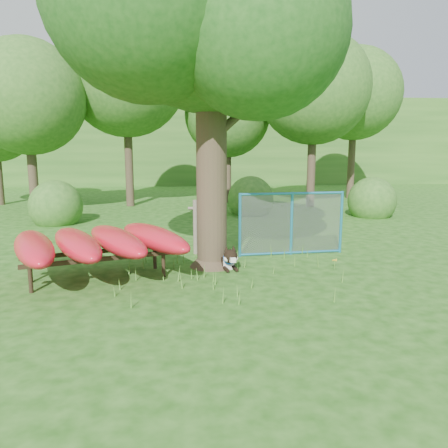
{
  "coord_description": "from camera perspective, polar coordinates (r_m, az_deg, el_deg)",
  "views": [
    {
      "loc": [
        -0.67,
        -7.84,
        2.59
      ],
      "look_at": [
        0.2,
        1.2,
        1.0
      ],
      "focal_mm": 35.0,
      "sensor_mm": 36.0,
      "label": 1
    }
  ],
  "objects": [
    {
      "name": "kayak_rack",
      "position": [
        8.93,
        -16.25,
        -2.32
      ],
      "size": [
        3.99,
        3.58,
        0.99
      ],
      "rotation": [
        0.0,
        0.0,
        0.32
      ],
      "color": "black",
      "rests_on": "ground"
    },
    {
      "name": "oak_tree",
      "position": [
        9.84,
        -2.11,
        26.95
      ],
      "size": [
        6.21,
        5.51,
        8.21
      ],
      "rotation": [
        0.0,
        0.0,
        0.26
      ],
      "color": "#372C1E",
      "rests_on": "ground"
    },
    {
      "name": "wildflower_clump",
      "position": [
        9.75,
        14.27,
        -4.7
      ],
      "size": [
        0.1,
        0.1,
        0.22
      ],
      "rotation": [
        0.0,
        0.0,
        -0.03
      ],
      "color": "#51892D",
      "rests_on": "ground"
    },
    {
      "name": "shrub_mid",
      "position": [
        17.25,
        3.47,
        1.29
      ],
      "size": [
        1.8,
        1.8,
        1.8
      ],
      "primitive_type": "sphere",
      "color": "#2E5F1E",
      "rests_on": "ground"
    },
    {
      "name": "shrub_left",
      "position": [
        16.15,
        -20.97,
        0.05
      ],
      "size": [
        1.8,
        1.8,
        1.8
      ],
      "primitive_type": "sphere",
      "color": "#2E5F1E",
      "rests_on": "ground"
    },
    {
      "name": "fence_section",
      "position": [
        10.73,
        8.82,
        0.06
      ],
      "size": [
        2.63,
        0.27,
        2.57
      ],
      "rotation": [
        0.0,
        0.0,
        0.08
      ],
      "color": "teal",
      "rests_on": "ground"
    },
    {
      "name": "ground",
      "position": [
        8.29,
        -0.59,
        -8.29
      ],
      "size": [
        80.0,
        80.0,
        0.0
      ],
      "primitive_type": "plane",
      "color": "#1A4C0F",
      "rests_on": "ground"
    },
    {
      "name": "bg_tree_e",
      "position": [
        23.65,
        16.71,
        15.95
      ],
      "size": [
        4.6,
        4.6,
        7.55
      ],
      "color": "#372C1E",
      "rests_on": "ground"
    },
    {
      "name": "wooden_post",
      "position": [
        10.71,
        -3.73,
        -0.2
      ],
      "size": [
        0.37,
        0.14,
        1.34
      ],
      "rotation": [
        0.0,
        0.0,
        -0.17
      ],
      "color": "#635A4A",
      "rests_on": "ground"
    },
    {
      "name": "bg_tree_c",
      "position": [
        21.01,
        0.46,
        14.08
      ],
      "size": [
        4.0,
        4.0,
        6.12
      ],
      "color": "#372C1E",
      "rests_on": "ground"
    },
    {
      "name": "bg_tree_a",
      "position": [
        18.87,
        -24.33,
        14.85
      ],
      "size": [
        4.4,
        4.4,
        6.7
      ],
      "color": "#372C1E",
      "rests_on": "ground"
    },
    {
      "name": "husky_dog",
      "position": [
        9.59,
        0.3,
        -4.52
      ],
      "size": [
        0.47,
        1.26,
        0.56
      ],
      "rotation": [
        0.0,
        0.0,
        0.18
      ],
      "color": "black",
      "rests_on": "ground"
    },
    {
      "name": "bg_tree_b",
      "position": [
        20.21,
        -12.71,
        18.3
      ],
      "size": [
        5.2,
        5.2,
        8.22
      ],
      "color": "#372C1E",
      "rests_on": "ground"
    },
    {
      "name": "shrub_right",
      "position": [
        17.58,
        18.64,
        0.94
      ],
      "size": [
        1.8,
        1.8,
        1.8
      ],
      "primitive_type": "sphere",
      "color": "#2E5F1E",
      "rests_on": "ground"
    },
    {
      "name": "wooded_hillside",
      "position": [
        35.85,
        -4.51,
        10.57
      ],
      "size": [
        80.0,
        12.0,
        6.0
      ],
      "primitive_type": "cube",
      "color": "#2E5F1E",
      "rests_on": "ground"
    },
    {
      "name": "bg_tree_d",
      "position": [
        19.84,
        11.67,
        16.97
      ],
      "size": [
        4.8,
        4.8,
        7.5
      ],
      "color": "#372C1E",
      "rests_on": "ground"
    }
  ]
}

